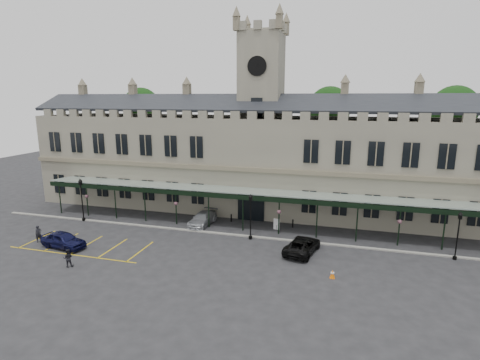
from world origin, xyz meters
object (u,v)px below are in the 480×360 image
(person_b, at_px, (68,258))
(lamp_post_mid, at_px, (251,212))
(station_building, at_px, (260,160))
(traffic_cone, at_px, (332,274))
(car_taxi, at_px, (203,219))
(sign_board, at_px, (277,224))
(car_left_a, at_px, (63,240))
(person_a, at_px, (39,234))
(lamp_post_left, at_px, (82,196))
(clock_tower, at_px, (261,108))
(lamp_post_right, at_px, (458,231))
(car_van, at_px, (302,245))

(person_b, bearing_deg, lamp_post_mid, -173.33)
(station_building, relative_size, traffic_cone, 85.00)
(car_taxi, xyz_separation_m, person_b, (-7.30, -13.45, 0.09))
(station_building, xyz_separation_m, sign_board, (3.55, -7.43, -5.85))
(car_left_a, relative_size, person_a, 2.71)
(lamp_post_mid, distance_m, sign_board, 4.71)
(lamp_post_mid, height_order, car_left_a, lamp_post_mid)
(sign_board, bearing_deg, traffic_cone, -45.04)
(car_taxi, bearing_deg, lamp_post_left, -165.57)
(sign_board, height_order, car_left_a, car_left_a)
(clock_tower, bearing_deg, lamp_post_left, -151.10)
(lamp_post_left, bearing_deg, traffic_cone, -13.47)
(lamp_post_right, relative_size, traffic_cone, 6.46)
(lamp_post_left, relative_size, sign_board, 4.12)
(lamp_post_mid, height_order, car_van, lamp_post_mid)
(lamp_post_left, bearing_deg, car_left_a, -64.73)
(person_b, bearing_deg, lamp_post_left, -88.68)
(person_b, bearing_deg, traffic_cone, 159.24)
(lamp_post_mid, relative_size, lamp_post_right, 1.07)
(lamp_post_left, bearing_deg, lamp_post_right, -0.50)
(car_left_a, relative_size, car_taxi, 0.95)
(person_a, height_order, person_b, person_a)
(lamp_post_right, bearing_deg, car_left_a, -168.78)
(lamp_post_left, distance_m, car_van, 26.47)
(lamp_post_mid, bearing_deg, car_taxi, 155.91)
(sign_board, relative_size, car_van, 0.24)
(clock_tower, distance_m, sign_board, 15.01)
(car_van, bearing_deg, traffic_cone, 136.02)
(person_a, xyz_separation_m, person_b, (6.90, -4.04, -0.06))
(clock_tower, bearing_deg, car_left_a, -130.81)
(clock_tower, xyz_separation_m, lamp_post_right, (20.59, -10.98, -10.41))
(car_van, distance_m, person_a, 26.58)
(car_van, bearing_deg, station_building, -49.05)
(traffic_cone, relative_size, car_van, 0.14)
(person_a, bearing_deg, lamp_post_right, -55.13)
(clock_tower, relative_size, lamp_post_mid, 5.08)
(station_building, bearing_deg, car_left_a, -130.94)
(station_building, bearing_deg, car_van, -61.77)
(clock_tower, height_order, lamp_post_right, clock_tower)
(lamp_post_mid, bearing_deg, car_left_a, -157.39)
(lamp_post_left, height_order, car_taxi, lamp_post_left)
(sign_board, xyz_separation_m, person_a, (-22.75, -10.07, 0.26))
(lamp_post_mid, bearing_deg, sign_board, 58.92)
(lamp_post_left, distance_m, car_taxi, 14.65)
(lamp_post_mid, bearing_deg, station_building, 97.39)
(car_taxi, relative_size, person_a, 2.85)
(station_building, xyz_separation_m, person_a, (-19.20, -17.50, -5.60))
(station_building, height_order, person_b, station_building)
(clock_tower, bearing_deg, person_b, -119.63)
(lamp_post_right, relative_size, car_left_a, 0.97)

